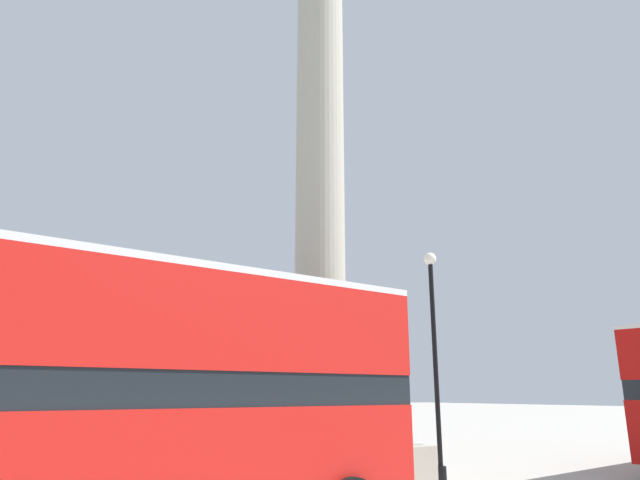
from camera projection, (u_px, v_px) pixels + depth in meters
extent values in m
cube|color=#A39E8E|center=(320.00, 462.00, 16.15)|extent=(4.64, 4.64, 0.98)
cube|color=#A39E8E|center=(320.00, 426.00, 16.40)|extent=(3.34, 3.34, 0.98)
cube|color=#A39E8E|center=(320.00, 391.00, 16.66)|extent=(2.04, 2.04, 0.98)
cylinder|color=#A39E8E|center=(320.00, 47.00, 19.64)|extent=(1.57, 1.57, 22.00)
cube|color=red|center=(110.00, 464.00, 8.68)|extent=(10.67, 3.27, 1.67)
cube|color=black|center=(117.00, 389.00, 8.97)|extent=(10.67, 3.22, 0.55)
cube|color=red|center=(123.00, 322.00, 9.24)|extent=(10.67, 3.27, 1.56)
cube|color=silver|center=(128.00, 271.00, 9.46)|extent=(10.67, 3.27, 0.12)
cylinder|color=black|center=(441.00, 474.00, 15.93)|extent=(0.31, 0.31, 0.40)
cylinder|color=black|center=(436.00, 368.00, 16.68)|extent=(0.14, 0.14, 6.19)
sphere|color=white|center=(430.00, 259.00, 17.53)|extent=(0.38, 0.38, 0.38)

